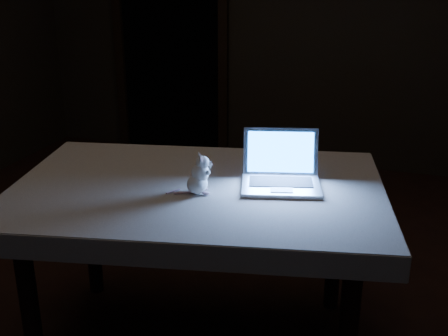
% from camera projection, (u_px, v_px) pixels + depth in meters
% --- Properties ---
extents(floor, '(5.00, 5.00, 0.00)m').
position_uv_depth(floor, '(183.00, 327.00, 2.66)').
color(floor, black).
rests_on(floor, ground).
extents(back_wall, '(4.50, 0.04, 2.60)m').
position_uv_depth(back_wall, '(297.00, 5.00, 4.44)').
color(back_wall, black).
rests_on(back_wall, ground).
extents(doorway, '(1.06, 0.36, 2.13)m').
position_uv_depth(doorway, '(170.00, 31.00, 4.84)').
color(doorway, black).
rests_on(doorway, back_wall).
extents(table, '(1.57, 1.17, 0.76)m').
position_uv_depth(table, '(199.00, 268.00, 2.43)').
color(table, black).
rests_on(table, floor).
extents(tablecloth, '(1.64, 1.21, 0.09)m').
position_uv_depth(tablecloth, '(219.00, 196.00, 2.31)').
color(tablecloth, beige).
rests_on(tablecloth, table).
extents(laptop, '(0.37, 0.35, 0.21)m').
position_uv_depth(laptop, '(282.00, 163.00, 2.23)').
color(laptop, '#B6B5BA').
rests_on(laptop, tablecloth).
extents(plush_mouse, '(0.12, 0.12, 0.16)m').
position_uv_depth(plush_mouse, '(197.00, 174.00, 2.19)').
color(plush_mouse, white).
rests_on(plush_mouse, tablecloth).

